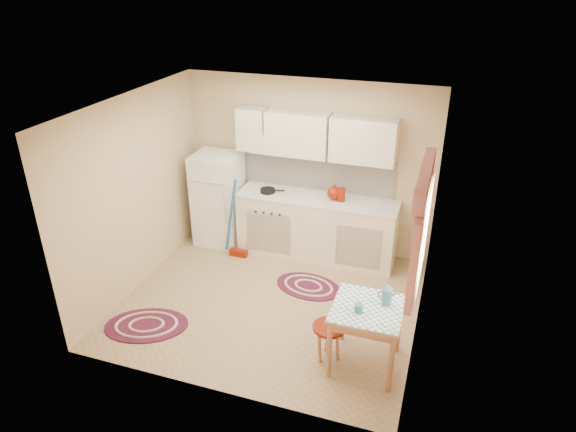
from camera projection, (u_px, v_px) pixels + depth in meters
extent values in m
plane|color=tan|center=(271.00, 301.00, 6.52)|extent=(3.60, 3.60, 0.00)
cube|color=silver|center=(267.00, 106.00, 5.41)|extent=(3.60, 3.20, 0.04)
cube|color=tan|center=(308.00, 166.00, 7.33)|extent=(3.60, 0.04, 2.50)
cube|color=tan|center=(207.00, 287.00, 4.61)|extent=(3.60, 0.04, 2.50)
cube|color=tan|center=(136.00, 193.00, 6.48)|extent=(0.04, 3.20, 2.50)
cube|color=tan|center=(428.00, 236.00, 5.46)|extent=(0.04, 3.20, 2.50)
cube|color=white|center=(316.00, 171.00, 7.30)|extent=(2.25, 0.03, 0.55)
cube|color=white|center=(314.00, 135.00, 6.92)|extent=(2.25, 0.33, 0.60)
cube|color=white|center=(424.00, 235.00, 4.86)|extent=(0.04, 0.85, 0.95)
cube|color=white|center=(218.00, 199.00, 7.64)|extent=(0.65, 0.60, 1.40)
cube|color=white|center=(316.00, 228.00, 7.37)|extent=(2.25, 0.60, 0.88)
cube|color=silver|center=(317.00, 199.00, 7.16)|extent=(2.27, 0.62, 0.04)
cylinder|color=black|center=(268.00, 191.00, 7.31)|extent=(0.27, 0.27, 0.05)
cylinder|color=maroon|center=(341.00, 195.00, 7.02)|extent=(0.13, 0.13, 0.16)
cube|color=tan|center=(365.00, 336.00, 5.36)|extent=(0.72, 0.72, 0.72)
cylinder|color=maroon|center=(328.00, 342.00, 5.51)|extent=(0.43, 0.43, 0.42)
cylinder|color=teal|center=(359.00, 308.00, 5.11)|extent=(0.11, 0.11, 0.10)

